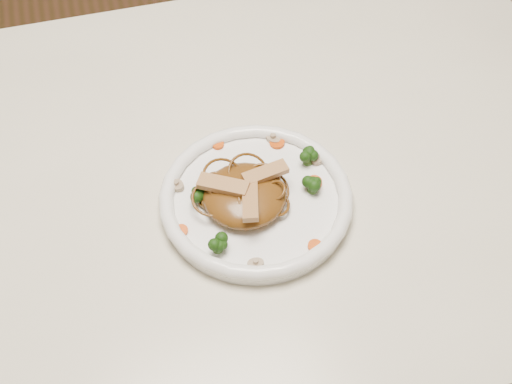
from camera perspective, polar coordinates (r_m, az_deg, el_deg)
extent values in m
plane|color=#523A1C|center=(1.60, -2.24, -15.71)|extent=(4.00, 4.00, 0.00)
cube|color=silver|center=(0.97, -3.57, 1.36)|extent=(1.20, 0.80, 0.04)
cylinder|color=brown|center=(1.60, 13.40, 5.63)|extent=(0.06, 0.06, 0.71)
cylinder|color=white|center=(0.90, 0.00, -0.87)|extent=(0.27, 0.27, 0.02)
ellipsoid|color=brown|center=(0.88, -0.99, -0.27)|extent=(0.13, 0.13, 0.04)
cube|color=tan|center=(0.88, 0.80, 1.61)|extent=(0.06, 0.03, 0.01)
cube|color=tan|center=(0.86, -2.81, 0.60)|extent=(0.07, 0.05, 0.01)
cube|color=tan|center=(0.85, -0.48, -0.81)|extent=(0.03, 0.06, 0.01)
cylinder|color=#E55208|center=(0.96, 1.80, 4.19)|extent=(0.03, 0.03, 0.00)
cylinder|color=#E55208|center=(0.87, -6.35, -3.27)|extent=(0.02, 0.02, 0.00)
cylinder|color=#E55208|center=(0.91, 4.96, 0.80)|extent=(0.02, 0.02, 0.00)
cylinder|color=#E55208|center=(0.96, -3.26, 4.04)|extent=(0.02, 0.02, 0.00)
cylinder|color=#E55208|center=(0.85, 5.04, -4.60)|extent=(0.02, 0.02, 0.00)
cylinder|color=#BFAD8F|center=(0.83, -0.03, -6.10)|extent=(0.02, 0.02, 0.01)
cylinder|color=#BFAD8F|center=(0.94, 5.19, 2.89)|extent=(0.03, 0.03, 0.01)
cylinder|color=#BFAD8F|center=(0.91, -6.79, 0.59)|extent=(0.03, 0.03, 0.01)
cylinder|color=#BFAD8F|center=(0.96, 1.45, 4.58)|extent=(0.03, 0.03, 0.01)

